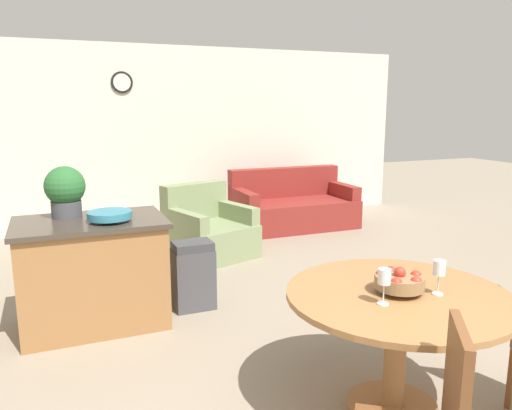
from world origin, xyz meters
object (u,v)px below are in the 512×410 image
(wine_glass_left, at_px, (384,278))
(kitchen_island, at_px, (93,272))
(teal_bowl, at_px, (110,215))
(armchair, at_px, (208,232))
(couch, at_px, (293,208))
(wine_glass_right, at_px, (439,269))
(dining_table, at_px, (397,320))
(potted_plant, at_px, (65,190))
(trash_bin, at_px, (193,275))
(fruit_bowl, at_px, (399,281))

(wine_glass_left, distance_m, kitchen_island, 2.53)
(teal_bowl, bearing_deg, armchair, 51.22)
(couch, bearing_deg, kitchen_island, -141.21)
(wine_glass_right, bearing_deg, armchair, 94.21)
(dining_table, xyz_separation_m, couch, (1.54, 4.43, -0.29))
(potted_plant, distance_m, couch, 4.06)
(trash_bin, height_order, couch, couch)
(kitchen_island, distance_m, potted_plant, 0.72)
(teal_bowl, xyz_separation_m, couch, (2.94, 2.57, -0.66))
(dining_table, relative_size, trash_bin, 2.09)
(fruit_bowl, height_order, kitchen_island, fruit_bowl)
(dining_table, distance_m, fruit_bowl, 0.24)
(teal_bowl, bearing_deg, trash_bin, 10.17)
(teal_bowl, distance_m, trash_bin, 0.97)
(couch, bearing_deg, wine_glass_right, -106.21)
(trash_bin, bearing_deg, wine_glass_left, -76.64)
(trash_bin, bearing_deg, fruit_bowl, -70.94)
(fruit_bowl, distance_m, potted_plant, 2.77)
(wine_glass_left, height_order, armchair, wine_glass_left)
(trash_bin, bearing_deg, kitchen_island, -179.27)
(fruit_bowl, distance_m, kitchen_island, 2.54)
(wine_glass_right, distance_m, kitchen_island, 2.75)
(teal_bowl, xyz_separation_m, armchair, (1.32, 1.65, -0.66))
(wine_glass_right, relative_size, potted_plant, 0.47)
(couch, distance_m, armchair, 1.86)
(dining_table, bearing_deg, wine_glass_left, -150.66)
(kitchen_island, xyz_separation_m, teal_bowl, (0.15, -0.12, 0.50))
(potted_plant, bearing_deg, teal_bowl, -43.16)
(teal_bowl, bearing_deg, couch, 41.07)
(wine_glass_right, bearing_deg, trash_bin, 112.76)
(kitchen_island, bearing_deg, dining_table, -51.94)
(fruit_bowl, height_order, teal_bowl, teal_bowl)
(armchair, bearing_deg, kitchen_island, -151.61)
(kitchen_island, xyz_separation_m, potted_plant, (-0.16, 0.18, 0.68))
(fruit_bowl, distance_m, teal_bowl, 2.33)
(kitchen_island, height_order, teal_bowl, teal_bowl)
(dining_table, distance_m, potted_plant, 2.81)
(dining_table, distance_m, wine_glass_right, 0.39)
(wine_glass_right, relative_size, couch, 0.11)
(couch, bearing_deg, fruit_bowl, -108.81)
(potted_plant, height_order, armchair, potted_plant)
(kitchen_island, height_order, trash_bin, kitchen_island)
(wine_glass_right, xyz_separation_m, teal_bowl, (-1.59, 1.97, 0.05))
(wine_glass_right, xyz_separation_m, kitchen_island, (-1.74, 2.08, -0.45))
(fruit_bowl, xyz_separation_m, armchair, (-0.08, 3.51, -0.54))
(fruit_bowl, xyz_separation_m, kitchen_island, (-1.55, 1.98, -0.37))
(kitchen_island, bearing_deg, fruit_bowl, -51.94)
(wine_glass_right, relative_size, armchair, 0.18)
(kitchen_island, height_order, potted_plant, potted_plant)
(dining_table, bearing_deg, trash_bin, 109.06)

